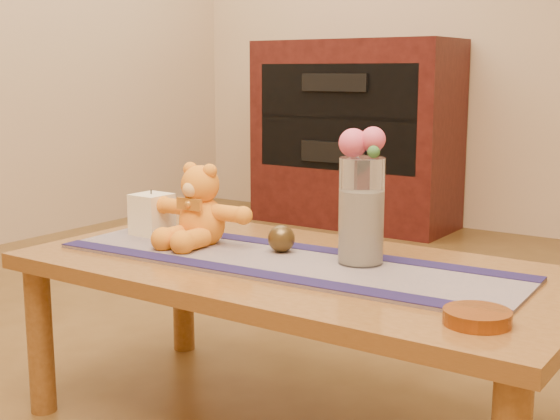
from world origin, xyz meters
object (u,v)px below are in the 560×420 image
Objects in this scene: pillar_candle at (152,214)px; amber_dish at (477,317)px; teddy_bear at (202,205)px; bronze_ball at (281,239)px; glass_vase at (361,211)px.

amber_dish is at bearing -11.79° from pillar_candle.
teddy_bear reaches higher than bronze_ball.
pillar_candle is 0.43m from bronze_ball.
teddy_bear is 0.25m from bronze_ball.
pillar_candle reaches higher than bronze_ball.
teddy_bear is at bearing -174.39° from glass_vase.
amber_dish is at bearing -21.77° from bronze_ball.
teddy_bear reaches higher than pillar_candle.
teddy_bear reaches higher than amber_dish.
bronze_ball is (0.43, 0.03, -0.02)m from pillar_candle.
teddy_bear is 2.37× the size of amber_dish.
glass_vase is 0.24m from bronze_ball.
glass_vase reaches higher than pillar_candle.
glass_vase is (0.47, 0.05, 0.03)m from teddy_bear.
teddy_bear is at bearing -172.31° from bronze_ball.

